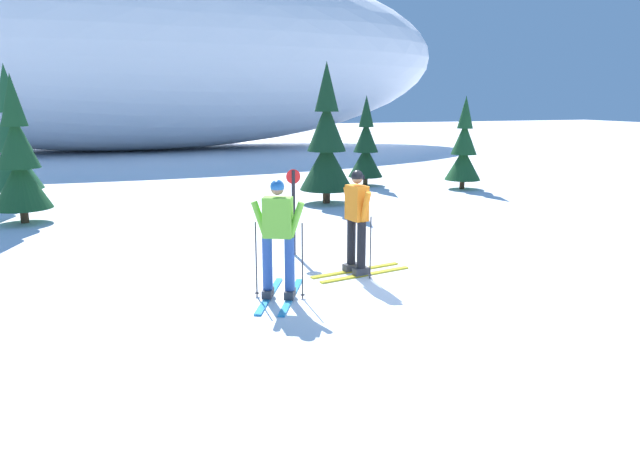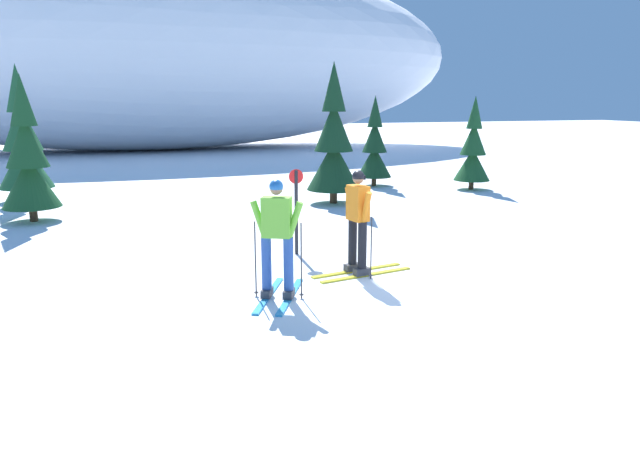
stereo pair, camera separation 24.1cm
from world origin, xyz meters
The scene contains 10 objects.
ground_plane centered at (0.00, 0.00, 0.00)m, with size 120.00×120.00×0.00m, color white.
skier_lime_jacket centered at (-2.14, 0.00, 0.96)m, with size 1.15×1.73×1.82m.
skier_orange_jacket centered at (-0.53, 0.80, 0.94)m, with size 1.84×0.77×1.80m.
pine_tree_far_left centered at (-7.00, 10.84, 1.65)m, with size 1.52×1.52×3.95m.
pine_tree_center_left centered at (-6.45, 7.52, 1.49)m, with size 1.37×1.37×3.56m.
pine_tree_center centered at (1.46, 7.67, 1.67)m, with size 1.54×1.54×3.99m.
pine_tree_center_right centered at (3.97, 10.55, 1.29)m, with size 1.19×1.19×3.08m.
pine_tree_far_right centered at (6.71, 8.74, 1.28)m, with size 1.18×1.18×3.06m.
snow_ridge_background centered at (-2.91, 28.38, 5.54)m, with size 37.88×14.74×11.08m, color white.
trail_marker_post centered at (-1.15, 2.44, 0.93)m, with size 0.28×0.07×1.66m.
Camera 1 is at (-4.44, -8.28, 2.97)m, focal length 33.39 mm.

